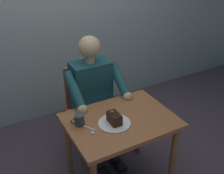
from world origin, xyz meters
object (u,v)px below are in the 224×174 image
(dessert_spoon, at_px, (91,130))
(cake_slice, at_px, (114,118))
(seated_person, at_px, (95,99))
(chair, at_px, (88,105))
(dining_table, at_px, (120,130))
(coffee_cup, at_px, (79,120))

(dessert_spoon, bearing_deg, cake_slice, 177.70)
(seated_person, xyz_separation_m, dessert_spoon, (0.27, 0.50, 0.07))
(cake_slice, height_order, dessert_spoon, cake_slice)
(chair, relative_size, dessert_spoon, 6.38)
(dining_table, xyz_separation_m, dessert_spoon, (0.27, 0.02, 0.11))
(dessert_spoon, bearing_deg, dining_table, -175.24)
(dining_table, distance_m, seated_person, 0.48)
(chair, xyz_separation_m, dessert_spoon, (0.27, 0.67, 0.23))
(dining_table, distance_m, chair, 0.66)
(dining_table, bearing_deg, dessert_spoon, 4.76)
(cake_slice, relative_size, coffee_cup, 1.14)
(coffee_cup, bearing_deg, chair, -119.36)
(seated_person, bearing_deg, chair, -90.00)
(cake_slice, bearing_deg, chair, -96.18)
(dining_table, xyz_separation_m, coffee_cup, (0.31, -0.09, 0.15))
(cake_slice, distance_m, dessert_spoon, 0.20)
(cake_slice, bearing_deg, dessert_spoon, -2.30)
(dessert_spoon, bearing_deg, coffee_cup, -69.22)
(seated_person, bearing_deg, dining_table, 90.00)
(dining_table, height_order, dessert_spoon, dessert_spoon)
(coffee_cup, bearing_deg, cake_slice, 153.70)
(chair, distance_m, cake_slice, 0.73)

